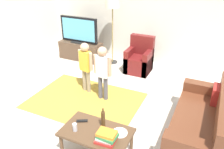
% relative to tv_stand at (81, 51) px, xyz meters
% --- Properties ---
extents(ground, '(7.80, 7.80, 0.00)m').
position_rel_tv_stand_xyz_m(ground, '(1.78, -2.30, -0.24)').
color(ground, beige).
extents(wall_back, '(6.00, 0.12, 2.70)m').
position_rel_tv_stand_xyz_m(wall_back, '(1.78, 0.70, 1.11)').
color(wall_back, silver).
rests_on(wall_back, ground).
extents(area_rug, '(2.20, 1.60, 0.01)m').
position_rel_tv_stand_xyz_m(area_rug, '(1.23, -1.84, -0.24)').
color(area_rug, '#B28C33').
rests_on(area_rug, ground).
extents(tv_stand, '(1.20, 0.44, 0.50)m').
position_rel_tv_stand_xyz_m(tv_stand, '(0.00, 0.00, 0.00)').
color(tv_stand, '#4C3828').
rests_on(tv_stand, ground).
extents(tv, '(1.10, 0.28, 0.71)m').
position_rel_tv_stand_xyz_m(tv, '(-0.00, -0.02, 0.60)').
color(tv, black).
rests_on(tv, tv_stand).
extents(couch, '(0.80, 1.80, 0.86)m').
position_rel_tv_stand_xyz_m(couch, '(3.53, -2.03, 0.05)').
color(couch, brown).
rests_on(couch, ground).
extents(armchair, '(0.60, 0.60, 0.90)m').
position_rel_tv_stand_xyz_m(armchair, '(1.77, -0.04, 0.05)').
color(armchair, maroon).
rests_on(armchair, ground).
extents(floor_lamp, '(0.36, 0.36, 1.78)m').
position_rel_tv_stand_xyz_m(floor_lamp, '(0.93, 0.15, 1.30)').
color(floor_lamp, '#262626').
rests_on(floor_lamp, ground).
extents(child_near_tv, '(0.36, 0.18, 1.10)m').
position_rel_tv_stand_xyz_m(child_near_tv, '(1.07, -1.48, 0.42)').
color(child_near_tv, gray).
rests_on(child_near_tv, ground).
extents(child_center, '(0.38, 0.18, 1.14)m').
position_rel_tv_stand_xyz_m(child_center, '(1.53, -1.61, 0.44)').
color(child_center, '#4C4C59').
rests_on(child_center, ground).
extents(coffee_table, '(1.00, 0.60, 0.42)m').
position_rel_tv_stand_xyz_m(coffee_table, '(2.14, -3.00, 0.13)').
color(coffee_table, '#513823').
rests_on(coffee_table, ground).
extents(book_stack, '(0.29, 0.25, 0.15)m').
position_rel_tv_stand_xyz_m(book_stack, '(2.36, -3.11, 0.25)').
color(book_stack, red).
rests_on(book_stack, coffee_table).
extents(bottle, '(0.06, 0.06, 0.33)m').
position_rel_tv_stand_xyz_m(bottle, '(2.19, -2.88, 0.31)').
color(bottle, '#4C3319').
rests_on(bottle, coffee_table).
extents(tv_remote, '(0.17, 0.12, 0.02)m').
position_rel_tv_stand_xyz_m(tv_remote, '(1.84, -2.90, 0.19)').
color(tv_remote, black).
rests_on(tv_remote, coffee_table).
extents(soda_can, '(0.07, 0.07, 0.12)m').
position_rel_tv_stand_xyz_m(soda_can, '(1.86, -3.12, 0.24)').
color(soda_can, silver).
rests_on(soda_can, coffee_table).
extents(plate, '(0.22, 0.22, 0.02)m').
position_rel_tv_stand_xyz_m(plate, '(2.46, -2.90, 0.18)').
color(plate, white).
rests_on(plate, coffee_table).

